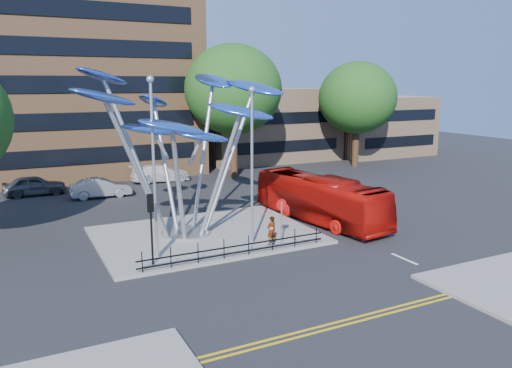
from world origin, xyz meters
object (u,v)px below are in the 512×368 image
tree_right (233,89)px  red_bus (320,199)px  parked_car_mid (101,188)px  parked_car_right (161,173)px  tree_far (357,98)px  leaf_sculpture (180,115)px  parked_car_left (34,185)px  no_entry_sign_island (281,213)px  street_lamp_left (153,152)px  pedestrian (271,231)px  street_lamp_right (252,153)px  traffic_light_island (151,214)px

tree_right → red_bus: (-1.40, -16.26, -6.59)m
parked_car_mid → parked_car_right: size_ratio=0.86×
tree_far → leaf_sculpture: tree_far is taller
parked_car_left → parked_car_mid: (4.50, -3.08, -0.04)m
parked_car_mid → parked_car_right: (5.87, 4.09, 0.02)m
no_entry_sign_island → parked_car_left: bearing=119.6°
tree_right → street_lamp_left: 22.49m
leaf_sculpture → red_bus: leaf_sculpture is taller
pedestrian → parked_car_left: 22.08m
street_lamp_right → traffic_light_island: size_ratio=2.42×
street_lamp_left → parked_car_mid: (-0.06, 15.41, -4.61)m
parked_car_right → traffic_light_island: bearing=164.8°
parked_car_mid → street_lamp_right: bearing=-160.1°
pedestrian → tree_far: bearing=-147.0°
street_lamp_right → parked_car_right: (0.81, 20.00, -4.34)m
tree_right → traffic_light_island: tree_right is taller
leaf_sculpture → red_bus: bearing=-6.2°
parked_car_left → parked_car_mid: 5.45m
no_entry_sign_island → parked_car_left: 22.42m
street_lamp_left → traffic_light_island: size_ratio=2.57×
tree_far → street_lamp_right: (-21.50, -19.00, -2.01)m
parked_car_left → pedestrian: bearing=-151.0°
no_entry_sign_island → parked_car_left: (-11.06, 19.48, -1.03)m
red_bus → parked_car_mid: (-11.16, 13.17, -0.71)m
tree_right → no_entry_sign_island: size_ratio=4.94×
tree_right → traffic_light_island: size_ratio=3.54×
tree_far → no_entry_sign_island: size_ratio=4.41×
parked_car_left → red_bus: bearing=-135.4°
street_lamp_right → pedestrian: 4.29m
parked_car_left → tree_right: bearing=-89.3°
tree_right → parked_car_mid: (-12.56, -3.09, -7.30)m
red_bus → parked_car_right: (-5.29, 17.26, -0.69)m
tree_far → parked_car_right: bearing=177.2°
traffic_light_island → parked_car_left: bearing=101.8°
street_lamp_right → tree_far: bearing=41.5°
traffic_light_island → red_bus: bearing=15.6°
pedestrian → street_lamp_left: bearing=-19.3°
tree_right → leaf_sculpture: 18.37m
street_lamp_left → parked_car_left: size_ratio=1.91×
street_lamp_right → traffic_light_island: 6.05m
tree_right → street_lamp_left: bearing=-124.0°
pedestrian → parked_car_mid: 17.41m
traffic_light_island → parked_car_mid: (0.44, 16.41, -1.87)m
no_entry_sign_island → parked_car_right: no_entry_sign_island is taller
street_lamp_right → parked_car_left: street_lamp_right is taller
traffic_light_island → leaf_sculpture: bearing=55.0°
tree_far → pedestrian: size_ratio=6.90×
street_lamp_right → leaf_sculpture: bearing=124.9°
street_lamp_left → parked_car_right: bearing=73.4°
red_bus → parked_car_right: red_bus is taller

